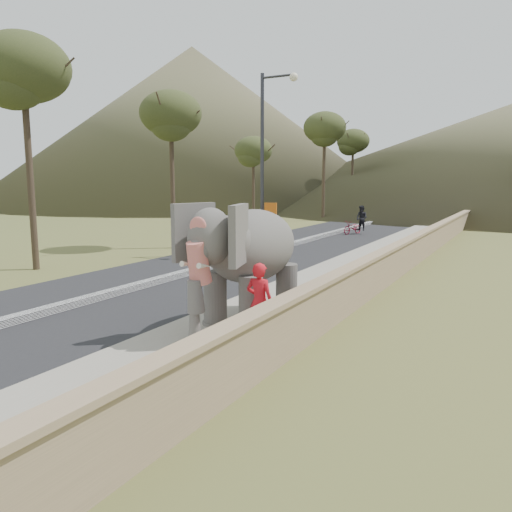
{
  "coord_description": "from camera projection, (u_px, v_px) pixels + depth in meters",
  "views": [
    {
      "loc": [
        5.64,
        -5.69,
        3.46
      ],
      "look_at": [
        0.2,
        4.24,
        1.7
      ],
      "focal_mm": 35.0,
      "sensor_mm": 36.0,
      "label": 1
    }
  ],
  "objects": [
    {
      "name": "hill_left",
      "position": [
        193.0,
        126.0,
        72.16
      ],
      "size": [
        60.0,
        60.0,
        22.0
      ],
      "primitive_type": "cone",
      "color": "brown",
      "rests_on": "ground"
    },
    {
      "name": "parapet",
      "position": [
        382.0,
        271.0,
        15.93
      ],
      "size": [
        0.3,
        120.0,
        1.1
      ],
      "primitive_type": "cube",
      "color": "tan",
      "rests_on": "ground"
    },
    {
      "name": "elephant_and_man",
      "position": [
        252.0,
        262.0,
        11.71
      ],
      "size": [
        2.26,
        3.86,
        2.75
      ],
      "color": "slate",
      "rests_on": "ground"
    },
    {
      "name": "walkway",
      "position": [
        333.0,
        280.0,
        16.79
      ],
      "size": [
        3.0,
        120.0,
        0.15
      ],
      "primitive_type": "cube",
      "color": "#9E9687",
      "rests_on": "ground"
    },
    {
      "name": "motorcyclist",
      "position": [
        357.0,
        223.0,
        31.11
      ],
      "size": [
        1.56,
        1.7,
        1.82
      ],
      "color": "maroon",
      "rests_on": "ground"
    },
    {
      "name": "lamppost",
      "position": [
        268.0,
        146.0,
        22.01
      ],
      "size": [
        1.76,
        0.36,
        8.0
      ],
      "color": "#323337",
      "rests_on": "ground"
    },
    {
      "name": "ground",
      "position": [
        121.0,
        393.0,
        8.14
      ],
      "size": [
        160.0,
        160.0,
        0.0
      ],
      "primitive_type": "plane",
      "color": "olive",
      "rests_on": "ground"
    },
    {
      "name": "signboard",
      "position": [
        271.0,
        220.0,
        22.3
      ],
      "size": [
        0.6,
        0.08,
        2.4
      ],
      "color": "#2D2D33",
      "rests_on": "ground"
    },
    {
      "name": "trees",
      "position": [
        433.0,
        169.0,
        31.22
      ],
      "size": [
        48.67,
        42.43,
        9.1
      ],
      "color": "#473828",
      "rests_on": "ground"
    },
    {
      "name": "road",
      "position": [
        210.0,
        269.0,
        19.18
      ],
      "size": [
        7.0,
        120.0,
        0.03
      ],
      "primitive_type": "cube",
      "color": "black",
      "rests_on": "ground"
    },
    {
      "name": "median",
      "position": [
        209.0,
        267.0,
        19.16
      ],
      "size": [
        0.35,
        120.0,
        0.22
      ],
      "primitive_type": "cube",
      "color": "black",
      "rests_on": "ground"
    }
  ]
}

